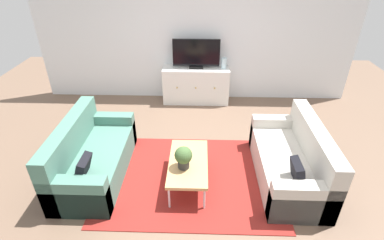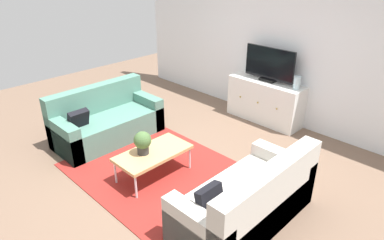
{
  "view_description": "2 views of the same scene",
  "coord_description": "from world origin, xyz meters",
  "px_view_note": "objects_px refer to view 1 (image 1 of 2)",
  "views": [
    {
      "loc": [
        0.12,
        -3.31,
        2.87
      ],
      "look_at": [
        0.0,
        0.45,
        0.61
      ],
      "focal_mm": 27.25,
      "sensor_mm": 36.0,
      "label": 1
    },
    {
      "loc": [
        3.06,
        -2.63,
        2.7
      ],
      "look_at": [
        0.0,
        0.45,
        0.61
      ],
      "focal_mm": 31.96,
      "sensor_mm": 36.0,
      "label": 2
    }
  ],
  "objects_px": {
    "coffee_table": "(188,163)",
    "glass_vase": "(224,63)",
    "couch_left_side": "(90,158)",
    "potted_plant": "(183,157)",
    "tv_console": "(196,85)",
    "flat_screen_tv": "(196,54)",
    "couch_right_side": "(294,162)"
  },
  "relations": [
    {
      "from": "coffee_table",
      "to": "glass_vase",
      "type": "distance_m",
      "value": 2.64
    },
    {
      "from": "couch_left_side",
      "to": "potted_plant",
      "type": "distance_m",
      "value": 1.4
    },
    {
      "from": "coffee_table",
      "to": "potted_plant",
      "type": "height_order",
      "value": "potted_plant"
    },
    {
      "from": "coffee_table",
      "to": "potted_plant",
      "type": "bearing_deg",
      "value": -115.64
    },
    {
      "from": "coffee_table",
      "to": "tv_console",
      "type": "xyz_separation_m",
      "value": [
        0.05,
        2.52,
        0.02
      ]
    },
    {
      "from": "couch_left_side",
      "to": "potted_plant",
      "type": "height_order",
      "value": "couch_left_side"
    },
    {
      "from": "flat_screen_tv",
      "to": "glass_vase",
      "type": "xyz_separation_m",
      "value": [
        0.56,
        -0.02,
        -0.18
      ]
    },
    {
      "from": "couch_left_side",
      "to": "couch_right_side",
      "type": "relative_size",
      "value": 1.0
    },
    {
      "from": "glass_vase",
      "to": "tv_console",
      "type": "bearing_deg",
      "value": -180.0
    },
    {
      "from": "couch_right_side",
      "to": "coffee_table",
      "type": "distance_m",
      "value": 1.47
    },
    {
      "from": "couch_left_side",
      "to": "flat_screen_tv",
      "type": "relative_size",
      "value": 1.8
    },
    {
      "from": "couch_left_side",
      "to": "tv_console",
      "type": "bearing_deg",
      "value": 58.47
    },
    {
      "from": "couch_left_side",
      "to": "couch_right_side",
      "type": "height_order",
      "value": "same"
    },
    {
      "from": "coffee_table",
      "to": "couch_left_side",
      "type": "bearing_deg",
      "value": 173.99
    },
    {
      "from": "couch_right_side",
      "to": "tv_console",
      "type": "distance_m",
      "value": 2.76
    },
    {
      "from": "potted_plant",
      "to": "flat_screen_tv",
      "type": "distance_m",
      "value": 2.7
    },
    {
      "from": "couch_left_side",
      "to": "flat_screen_tv",
      "type": "distance_m",
      "value": 2.9
    },
    {
      "from": "potted_plant",
      "to": "glass_vase",
      "type": "relative_size",
      "value": 1.45
    },
    {
      "from": "potted_plant",
      "to": "flat_screen_tv",
      "type": "xyz_separation_m",
      "value": [
        0.11,
        2.66,
        0.48
      ]
    },
    {
      "from": "coffee_table",
      "to": "glass_vase",
      "type": "height_order",
      "value": "glass_vase"
    },
    {
      "from": "flat_screen_tv",
      "to": "couch_right_side",
      "type": "bearing_deg",
      "value": -59.51
    },
    {
      "from": "couch_left_side",
      "to": "glass_vase",
      "type": "bearing_deg",
      "value": 49.72
    },
    {
      "from": "couch_right_side",
      "to": "coffee_table",
      "type": "height_order",
      "value": "couch_right_side"
    },
    {
      "from": "tv_console",
      "to": "potted_plant",
      "type": "bearing_deg",
      "value": -92.31
    },
    {
      "from": "tv_console",
      "to": "glass_vase",
      "type": "bearing_deg",
      "value": 0.0
    },
    {
      "from": "couch_left_side",
      "to": "glass_vase",
      "type": "height_order",
      "value": "glass_vase"
    },
    {
      "from": "couch_left_side",
      "to": "glass_vase",
      "type": "distance_m",
      "value": 3.16
    },
    {
      "from": "couch_left_side",
      "to": "tv_console",
      "type": "distance_m",
      "value": 2.79
    },
    {
      "from": "couch_left_side",
      "to": "couch_right_side",
      "type": "xyz_separation_m",
      "value": [
        2.87,
        0.0,
        0.0
      ]
    },
    {
      "from": "couch_right_side",
      "to": "tv_console",
      "type": "bearing_deg",
      "value": 120.7
    },
    {
      "from": "coffee_table",
      "to": "couch_right_side",
      "type": "bearing_deg",
      "value": 5.78
    },
    {
      "from": "couch_left_side",
      "to": "flat_screen_tv",
      "type": "height_order",
      "value": "flat_screen_tv"
    }
  ]
}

